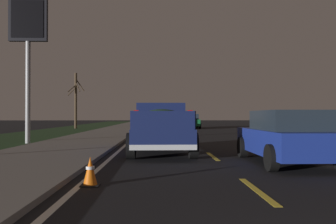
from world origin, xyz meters
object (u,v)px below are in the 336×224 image
gas_price_sign (28,33)px  traffic_cone_near (90,172)px  pickup_truck (161,127)px  sedan_blue (286,136)px  sedan_green (190,121)px  bare_tree_far (76,99)px  sedan_tan (159,122)px

gas_price_sign → traffic_cone_near: 13.05m
pickup_truck → gas_price_sign: size_ratio=0.75×
pickup_truck → sedan_blue: size_ratio=1.24×
pickup_truck → sedan_green: pickup_truck is taller
bare_tree_far → sedan_blue: bearing=-155.6°
gas_price_sign → pickup_truck: bearing=-124.9°
pickup_truck → bare_tree_far: 26.49m
sedan_green → sedan_tan: (-3.12, 3.37, 0.00)m
sedan_blue → traffic_cone_near: (-3.15, 5.05, -0.50)m
sedan_blue → traffic_cone_near: size_ratio=7.61×
pickup_truck → sedan_tan: bearing=0.2°
bare_tree_far → traffic_cone_near: bare_tree_far is taller
pickup_truck → bare_tree_far: bearing=19.9°
sedan_green → traffic_cone_near: sedan_green is taller
bare_tree_far → gas_price_sign: bearing=-173.3°
sedan_tan → gas_price_sign: bearing=159.4°
bare_tree_far → sedan_tan: bearing=-107.6°
sedan_tan → bare_tree_far: size_ratio=0.74×
sedan_green → sedan_tan: same height
pickup_truck → traffic_cone_near: bearing=166.9°
gas_price_sign → sedan_tan: bearing=-20.6°
gas_price_sign → traffic_cone_near: gas_price_sign is taller
sedan_blue → bare_tree_far: size_ratio=0.74×
pickup_truck → sedan_tan: pickup_truck is taller
sedan_blue → traffic_cone_near: sedan_blue is taller
sedan_green → sedan_tan: bearing=132.7°
sedan_blue → gas_price_sign: gas_price_sign is taller
pickup_truck → sedan_blue: (-3.01, -3.62, -0.20)m
bare_tree_far → traffic_cone_near: size_ratio=10.24×
sedan_tan → sedan_blue: 25.27m
traffic_cone_near → bare_tree_far: bearing=13.7°
sedan_blue → traffic_cone_near: 5.97m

